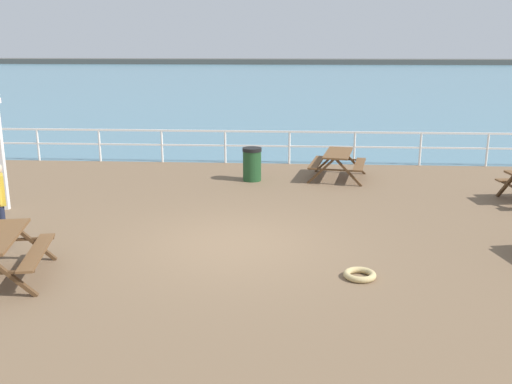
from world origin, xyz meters
The scene contains 7 objects.
ground_plane centered at (0.00, 0.00, -0.10)m, with size 30.00×24.00×0.20m, color brown.
sea_band centered at (0.00, 52.75, 0.00)m, with size 142.00×90.00×0.01m, color teal.
distant_shoreline centered at (0.00, 95.75, 0.00)m, with size 142.00×6.00×1.80m, color #4C4C47.
seaward_railing centered at (0.00, 7.75, 0.76)m, with size 23.07×0.07×1.08m.
picnic_table_near_right centered at (2.46, 5.75, 0.58)m, with size 1.81×2.04×0.80m.
litter_bin centered at (0.00, 5.34, 0.48)m, with size 0.55×0.55×0.95m.
rope_coil centered at (2.30, -1.54, 0.06)m, with size 0.55×0.55×0.11m, color tan.
Camera 1 is at (1.13, -10.58, 3.84)m, focal length 40.19 mm.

